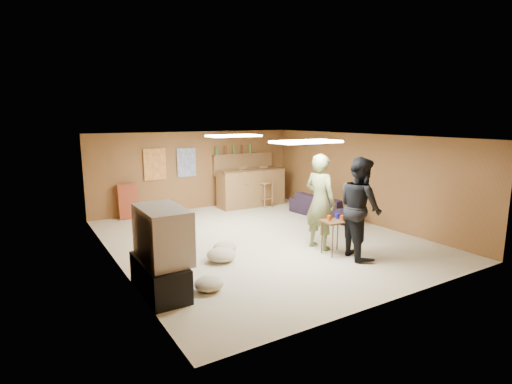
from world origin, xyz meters
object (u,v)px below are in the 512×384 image
sofa (324,206)px  tray_table (335,237)px  tv_body (162,234)px  person_olive (320,202)px  person_black (360,208)px  bar_counter (251,187)px

sofa → tray_table: tray_table is taller
tray_table → tv_body: bearing=178.9°
person_olive → sofa: (1.85, 1.98, -0.67)m
person_olive → sofa: person_olive is taller
person_black → sofa: size_ratio=0.97×
person_black → tray_table: (-0.28, 0.33, -0.61)m
person_olive → tv_body: bearing=84.0°
tv_body → person_olive: person_olive is taller
tv_body → person_black: size_ratio=0.58×
person_black → sofa: 3.21m
person_black → tray_table: 0.75m
person_black → bar_counter: bearing=10.5°
tv_body → person_olive: 3.34m
person_olive → sofa: 2.79m
person_olive → bar_counter: bearing=-23.8°
sofa → bar_counter: bearing=19.7°
tv_body → person_black: (3.64, -0.39, 0.05)m
sofa → tray_table: size_ratio=2.94×
person_olive → tray_table: 0.76m
person_olive → tray_table: (0.03, -0.43, -0.62)m
bar_counter → person_olive: size_ratio=1.05×
tv_body → bar_counter: 6.09m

